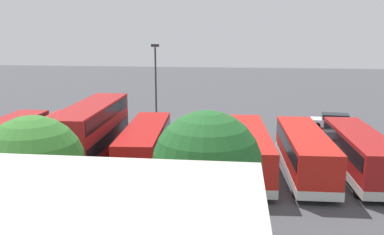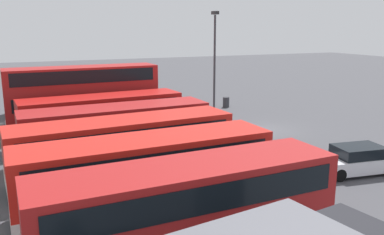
{
  "view_description": "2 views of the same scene",
  "coord_description": "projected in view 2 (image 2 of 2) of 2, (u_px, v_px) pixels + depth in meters",
  "views": [
    {
      "loc": [
        -4.62,
        38.58,
        9.57
      ],
      "look_at": [
        -0.47,
        3.09,
        1.89
      ],
      "focal_mm": 37.8,
      "sensor_mm": 36.0,
      "label": 1
    },
    {
      "loc": [
        -24.24,
        16.57,
        7.3
      ],
      "look_at": [
        0.97,
        5.41,
        1.18
      ],
      "focal_mm": 38.27,
      "sensor_mm": 36.0,
      "label": 2
    }
  ],
  "objects": [
    {
      "name": "bus_single_deck_seventh",
      "position": [
        81.0,
        99.0,
        33.04
      ],
      "size": [
        3.15,
        11.09,
        2.95
      ],
      "color": "red",
      "rests_on": "ground"
    },
    {
      "name": "lamp_post_tall",
      "position": [
        215.0,
        60.0,
        30.2
      ],
      "size": [
        0.7,
        0.3,
        8.42
      ],
      "color": "#38383D",
      "rests_on": "ground"
    },
    {
      "name": "bus_single_deck_fourth",
      "position": [
        117.0,
        129.0,
        23.19
      ],
      "size": [
        2.9,
        10.59,
        2.95
      ],
      "color": "#A51919",
      "rests_on": "ground"
    },
    {
      "name": "bus_single_deck_near_end",
      "position": [
        189.0,
        203.0,
        13.47
      ],
      "size": [
        2.84,
        10.4,
        2.95
      ],
      "color": "#A51919",
      "rests_on": "ground"
    },
    {
      "name": "waste_bin_yellow",
      "position": [
        226.0,
        102.0,
        37.97
      ],
      "size": [
        0.6,
        0.6,
        0.95
      ],
      "primitive_type": "cylinder",
      "color": "#333338",
      "rests_on": "ground"
    },
    {
      "name": "ground_plane",
      "position": [
        265.0,
        129.0,
        29.77
      ],
      "size": [
        140.0,
        140.0,
        0.0
      ],
      "primitive_type": "plane",
      "color": "#47474C"
    },
    {
      "name": "bus_single_deck_far_end",
      "position": [
        72.0,
        93.0,
        36.02
      ],
      "size": [
        2.8,
        10.95,
        2.95
      ],
      "color": "#A51919",
      "rests_on": "ground"
    },
    {
      "name": "car_small_green",
      "position": [
        356.0,
        160.0,
        20.73
      ],
      "size": [
        2.35,
        4.21,
        1.43
      ],
      "color": "silver",
      "rests_on": "ground"
    },
    {
      "name": "bus_single_deck_second",
      "position": [
        148.0,
        170.0,
        16.61
      ],
      "size": [
        2.87,
        10.57,
        2.95
      ],
      "color": "red",
      "rests_on": "ground"
    },
    {
      "name": "bus_double_decker_sixth",
      "position": [
        84.0,
        96.0,
        29.51
      ],
      "size": [
        2.91,
        10.7,
        4.55
      ],
      "color": "#A51919",
      "rests_on": "ground"
    },
    {
      "name": "bus_single_deck_third",
      "position": [
        125.0,
        146.0,
        19.98
      ],
      "size": [
        3.21,
        11.0,
        2.95
      ],
      "color": "red",
      "rests_on": "ground"
    },
    {
      "name": "bus_single_deck_fifth",
      "position": [
        103.0,
        116.0,
        26.65
      ],
      "size": [
        3.3,
        10.53,
        2.95
      ],
      "color": "#B71411",
      "rests_on": "ground"
    }
  ]
}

